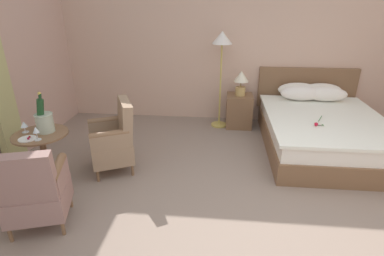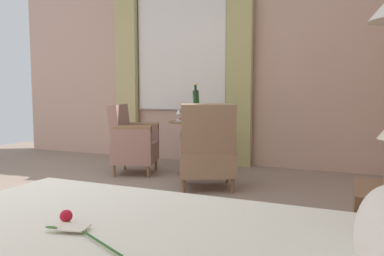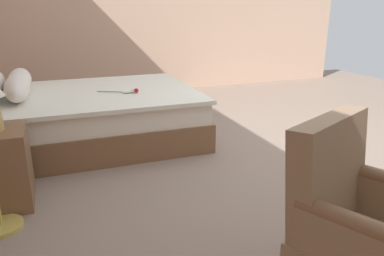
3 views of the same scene
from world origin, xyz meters
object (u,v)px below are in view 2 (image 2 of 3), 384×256
object	(u,v)px
champagne_bucket	(196,110)
snack_plate	(183,120)
wine_glass_near_edge	(179,112)
armchair_facing_bed	(132,142)
armchair_by_window	(207,150)
wine_glass_near_bucket	(199,113)
side_table_round	(192,141)

from	to	relation	value
champagne_bucket	snack_plate	world-z (taller)	champagne_bucket
wine_glass_near_edge	champagne_bucket	bearing A→B (deg)	97.95
champagne_bucket	wine_glass_near_edge	xyz separation A→B (m)	(0.03, -0.23, -0.03)
wine_glass_near_edge	armchair_facing_bed	xyz separation A→B (m)	(0.24, -0.55, -0.38)
armchair_by_window	champagne_bucket	bearing A→B (deg)	-148.23
wine_glass_near_bucket	champagne_bucket	bearing A→B (deg)	10.02
side_table_round	wine_glass_near_edge	world-z (taller)	wine_glass_near_edge
side_table_round	wine_glass_near_bucket	size ratio (longest dim) A/B	5.19
wine_glass_near_bucket	snack_plate	distance (m)	0.25
wine_glass_near_edge	armchair_by_window	bearing A→B (deg)	45.39
champagne_bucket	side_table_round	bearing A→B (deg)	-122.45
snack_plate	champagne_bucket	bearing A→B (deg)	67.80
wine_glass_near_edge	armchair_by_window	world-z (taller)	armchair_by_window
champagne_bucket	armchair_facing_bed	xyz separation A→B (m)	(0.27, -0.78, -0.41)
wine_glass_near_bucket	wine_glass_near_edge	world-z (taller)	wine_glass_near_edge
wine_glass_near_edge	snack_plate	world-z (taller)	wine_glass_near_edge
side_table_round	snack_plate	xyz separation A→B (m)	(-0.05, -0.16, 0.27)
wine_glass_near_edge	armchair_facing_bed	distance (m)	0.71
armchair_facing_bed	side_table_round	bearing A→B (deg)	113.73
snack_plate	armchair_by_window	world-z (taller)	armchair_by_window
wine_glass_near_bucket	armchair_facing_bed	xyz separation A→B (m)	(0.51, -0.74, -0.36)
side_table_round	wine_glass_near_edge	distance (m)	0.42
snack_plate	armchair_by_window	xyz separation A→B (m)	(0.74, 0.63, -0.27)
side_table_round	snack_plate	bearing A→B (deg)	-107.68
snack_plate	armchair_by_window	size ratio (longest dim) A/B	0.20
wine_glass_near_bucket	armchair_by_window	world-z (taller)	armchair_by_window
wine_glass_near_edge	snack_plate	bearing A→B (deg)	179.47
snack_plate	armchair_facing_bed	xyz separation A→B (m)	(0.37, -0.56, -0.27)
wine_glass_near_edge	armchair_facing_bed	size ratio (longest dim) A/B	0.17
wine_glass_near_bucket	side_table_round	bearing A→B (deg)	-6.73
armchair_facing_bed	snack_plate	bearing A→B (deg)	123.40
side_table_round	armchair_by_window	size ratio (longest dim) A/B	0.73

